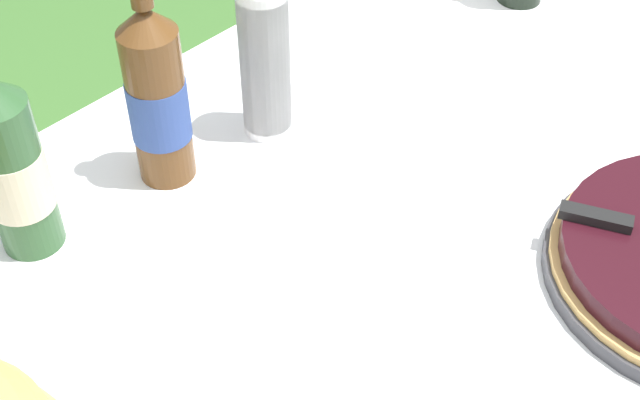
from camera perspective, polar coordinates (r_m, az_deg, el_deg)
garden_table at (r=1.20m, az=5.86°, el=-6.26°), size 1.73×1.15×0.77m
tablecloth at (r=1.16m, az=6.05°, el=-4.56°), size 1.74×1.16×0.10m
cup_stack at (r=1.27m, az=-3.55°, el=8.80°), size 0.07×0.07×0.24m
cider_bottle_green at (r=1.14m, az=-19.13°, el=2.10°), size 0.08×0.08×0.34m
cider_bottle_amber at (r=1.20m, az=-10.40°, el=6.58°), size 0.08×0.08×0.35m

